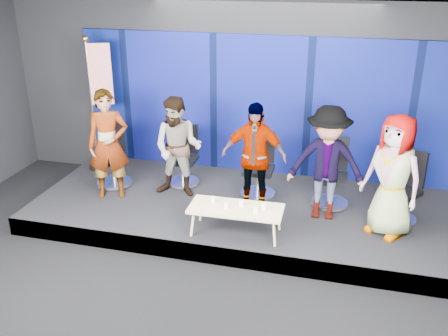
% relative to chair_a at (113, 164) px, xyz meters
% --- Properties ---
extents(ground, '(10.00, 10.00, 0.00)m').
position_rel_chair_a_xyz_m(ground, '(2.45, -2.69, -0.68)').
color(ground, black).
rests_on(ground, ground).
extents(room_walls, '(10.02, 8.02, 3.51)m').
position_rel_chair_a_xyz_m(room_walls, '(2.45, -2.69, 1.75)').
color(room_walls, black).
rests_on(room_walls, ground).
extents(riser, '(7.00, 3.00, 0.30)m').
position_rel_chair_a_xyz_m(riser, '(2.45, -0.19, -0.53)').
color(riser, black).
rests_on(riser, ground).
extents(backdrop, '(7.00, 0.08, 2.60)m').
position_rel_chair_a_xyz_m(backdrop, '(2.45, 1.26, 0.92)').
color(backdrop, '#06124D').
rests_on(backdrop, riser).
extents(chair_a, '(0.86, 0.86, 1.16)m').
position_rel_chair_a_xyz_m(chair_a, '(0.00, 0.00, 0.00)').
color(chair_a, silver).
rests_on(chair_a, riser).
extents(panelist_a, '(0.81, 0.68, 1.88)m').
position_rel_chair_a_xyz_m(panelist_a, '(0.19, -0.47, 0.56)').
color(panelist_a, black).
rests_on(panelist_a, riser).
extents(chair_b, '(0.61, 0.61, 1.08)m').
position_rel_chair_a_xyz_m(chair_b, '(1.23, 0.35, -0.03)').
color(chair_b, silver).
rests_on(chair_b, riser).
extents(panelist_b, '(0.85, 0.67, 1.75)m').
position_rel_chair_a_xyz_m(panelist_b, '(1.32, -0.15, 0.49)').
color(panelist_b, black).
rests_on(panelist_b, riser).
extents(chair_c, '(0.64, 0.64, 1.11)m').
position_rel_chair_a_xyz_m(chair_c, '(2.66, 0.22, -0.02)').
color(chair_c, silver).
rests_on(chair_c, riser).
extents(panelist_c, '(1.06, 0.46, 1.80)m').
position_rel_chair_a_xyz_m(panelist_c, '(2.66, -0.29, 0.52)').
color(panelist_c, black).
rests_on(panelist_c, riser).
extents(chair_d, '(0.64, 0.64, 1.13)m').
position_rel_chair_a_xyz_m(chair_d, '(3.90, 0.16, -0.01)').
color(chair_d, silver).
rests_on(chair_d, riser).
extents(panelist_d, '(1.19, 0.69, 1.84)m').
position_rel_chair_a_xyz_m(panelist_d, '(3.81, -0.34, 0.54)').
color(panelist_d, black).
rests_on(panelist_d, riser).
extents(chair_e, '(0.90, 0.90, 1.15)m').
position_rel_chair_a_xyz_m(chair_e, '(4.98, -0.15, -0.01)').
color(chair_e, silver).
rests_on(chair_e, riser).
extents(panelist_e, '(1.08, 1.00, 1.86)m').
position_rel_chair_a_xyz_m(panelist_e, '(4.78, -0.62, 0.55)').
color(panelist_e, black).
rests_on(panelist_e, riser).
extents(coffee_table, '(1.41, 0.62, 0.43)m').
position_rel_chair_a_xyz_m(coffee_table, '(2.59, -1.21, 0.01)').
color(coffee_table, tan).
rests_on(coffee_table, riser).
extents(mug_a, '(0.08, 0.08, 0.09)m').
position_rel_chair_a_xyz_m(mug_a, '(2.21, -1.13, 0.09)').
color(mug_a, white).
rests_on(mug_a, coffee_table).
extents(mug_b, '(0.07, 0.07, 0.08)m').
position_rel_chair_a_xyz_m(mug_b, '(2.45, -1.27, 0.09)').
color(mug_b, white).
rests_on(mug_b, coffee_table).
extents(mug_c, '(0.08, 0.08, 0.09)m').
position_rel_chair_a_xyz_m(mug_c, '(2.65, -1.14, 0.09)').
color(mug_c, white).
rests_on(mug_c, coffee_table).
extents(mug_d, '(0.08, 0.08, 0.09)m').
position_rel_chair_a_xyz_m(mug_d, '(2.90, -1.29, 0.09)').
color(mug_d, white).
rests_on(mug_d, coffee_table).
extents(mug_e, '(0.08, 0.08, 0.09)m').
position_rel_chair_a_xyz_m(mug_e, '(2.99, -1.19, 0.09)').
color(mug_e, white).
rests_on(mug_e, coffee_table).
extents(flag_stand, '(0.58, 0.34, 2.58)m').
position_rel_chair_a_xyz_m(flag_stand, '(-0.50, 0.60, 0.98)').
color(flag_stand, black).
rests_on(flag_stand, riser).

